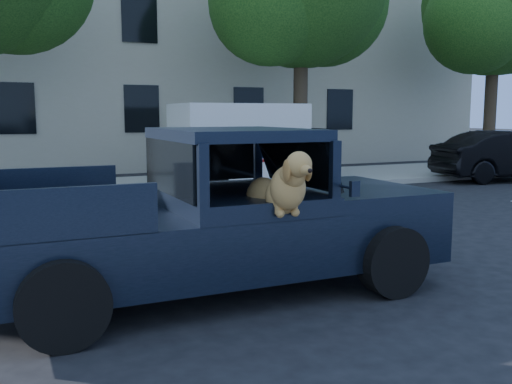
{
  "coord_description": "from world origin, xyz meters",
  "views": [
    {
      "loc": [
        -3.76,
        -5.94,
        2.03
      ],
      "look_at": [
        -1.16,
        -0.36,
        1.18
      ],
      "focal_mm": 40.0,
      "sensor_mm": 36.0,
      "label": 1
    }
  ],
  "objects": [
    {
      "name": "building_main",
      "position": [
        3.0,
        16.5,
        4.5
      ],
      "size": [
        26.0,
        6.0,
        9.0
      ],
      "primitive_type": "cube",
      "color": "#BAB099",
      "rests_on": "ground"
    },
    {
      "name": "ground",
      "position": [
        0.0,
        0.0,
        0.0
      ],
      "size": [
        120.0,
        120.0,
        0.0
      ],
      "primitive_type": "plane",
      "color": "black",
      "rests_on": "ground"
    },
    {
      "name": "parked_sedan",
      "position": [
        10.57,
        6.48,
        0.76
      ],
      "size": [
        2.57,
        4.86,
        1.52
      ],
      "primitive_type": "imported",
      "rotation": [
        0.0,
        0.0,
        1.35
      ],
      "color": "black",
      "rests_on": "ground"
    },
    {
      "name": "far_sidewalk",
      "position": [
        0.0,
        9.2,
        0.07
      ],
      "size": [
        60.0,
        4.0,
        0.15
      ],
      "primitive_type": "cube",
      "color": "gray",
      "rests_on": "ground"
    },
    {
      "name": "pickup_truck",
      "position": [
        -1.59,
        0.02,
        0.63
      ],
      "size": [
        5.22,
        2.68,
        1.86
      ],
      "rotation": [
        0.0,
        0.0,
        -0.01
      ],
      "color": "black",
      "rests_on": "ground"
    },
    {
      "name": "lane_stripes",
      "position": [
        2.0,
        3.4,
        0.01
      ],
      "size": [
        21.6,
        0.14,
        0.01
      ],
      "primitive_type": null,
      "color": "silver",
      "rests_on": "ground"
    },
    {
      "name": "street_tree_right",
      "position": [
        13.03,
        9.62,
        5.71
      ],
      "size": [
        6.0,
        5.2,
        8.6
      ],
      "color": "#332619",
      "rests_on": "ground"
    },
    {
      "name": "mail_truck",
      "position": [
        2.58,
        8.15,
        1.0
      ],
      "size": [
        4.22,
        2.19,
        2.29
      ],
      "rotation": [
        0.0,
        0.0,
        0.02
      ],
      "color": "silver",
      "rests_on": "ground"
    }
  ]
}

